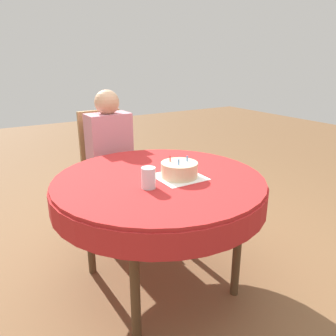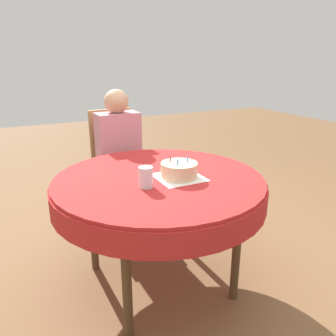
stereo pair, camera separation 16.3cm
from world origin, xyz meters
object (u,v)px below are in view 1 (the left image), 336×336
at_px(person, 111,151).
at_px(birthday_cake, 179,170).
at_px(drinking_glass, 149,178).
at_px(chair, 107,168).

relative_size(person, birthday_cake, 5.46).
xyz_separation_m(birthday_cake, drinking_glass, (-0.23, -0.05, 0.01)).
relative_size(person, drinking_glass, 10.22).
bearing_deg(person, drinking_glass, -101.35).
bearing_deg(chair, birthday_cake, -87.38).
bearing_deg(birthday_cake, chair, 93.93).
xyz_separation_m(chair, birthday_cake, (0.07, -0.99, 0.26)).
bearing_deg(drinking_glass, birthday_cake, 12.86).
bearing_deg(chair, drinking_glass, -100.27).
height_order(person, birthday_cake, person).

